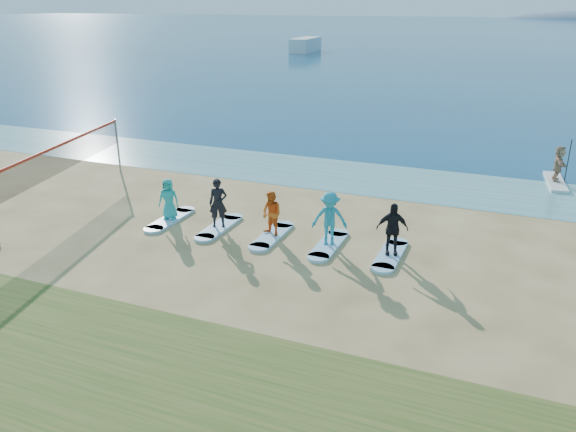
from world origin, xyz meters
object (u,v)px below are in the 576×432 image
at_px(student_2, 272,214).
at_px(boat_offshore_a, 305,52).
at_px(volleyball_net, 65,157).
at_px(student_0, 169,199).
at_px(paddleboarder, 559,163).
at_px(surfboard_2, 272,236).
at_px(surfboard_4, 390,255).
at_px(paddleboard, 555,182).
at_px(student_1, 218,203).
at_px(student_3, 330,218).
at_px(surfboard_3, 329,245).
at_px(surfboard_1, 219,227).
at_px(student_4, 392,229).
at_px(surfboard_0, 170,219).

bearing_deg(student_2, boat_offshore_a, 130.27).
distance_m(volleyball_net, student_0, 4.87).
xyz_separation_m(paddleboarder, surfboard_2, (-9.19, -10.36, -0.86)).
bearing_deg(student_2, surfboard_2, 0.00).
relative_size(paddleboarder, student_0, 1.04).
relative_size(volleyball_net, surfboard_4, 4.03).
height_order(boat_offshore_a, surfboard_4, boat_offshore_a).
distance_m(paddleboard, student_1, 15.31).
height_order(student_0, surfboard_2, student_0).
relative_size(paddleboarder, student_2, 1.02).
bearing_deg(student_3, student_1, 162.56).
xyz_separation_m(volleyball_net, paddleboard, (18.04, 10.22, -1.84)).
height_order(volleyball_net, surfboard_2, volleyball_net).
height_order(boat_offshore_a, surfboard_3, boat_offshore_a).
height_order(surfboard_1, student_3, student_3).
relative_size(surfboard_1, surfboard_4, 1.00).
bearing_deg(student_0, surfboard_2, -16.18).
relative_size(surfboard_1, surfboard_3, 1.00).
height_order(volleyball_net, surfboard_1, volleyball_net).
bearing_deg(surfboard_3, surfboard_2, 180.00).
height_order(boat_offshore_a, student_4, student_4).
relative_size(volleyball_net, student_2, 5.82).
xyz_separation_m(surfboard_2, surfboard_3, (2.05, 0.00, 0.00)).
distance_m(volleyball_net, paddleboard, 20.81).
distance_m(student_1, surfboard_4, 6.21).
distance_m(paddleboarder, student_3, 12.58).
height_order(volleyball_net, student_1, volleyball_net).
bearing_deg(student_1, surfboard_0, 155.66).
relative_size(student_0, surfboard_1, 0.68).
distance_m(student_1, surfboard_2, 2.24).
relative_size(paddleboarder, surfboard_3, 0.71).
bearing_deg(volleyball_net, surfboard_4, -0.62).
bearing_deg(surfboard_1, student_4, 0.00).
relative_size(student_1, surfboard_2, 0.79).
xyz_separation_m(paddleboarder, student_3, (-7.14, -10.36, 0.08)).
relative_size(surfboard_1, student_4, 1.31).
bearing_deg(paddleboard, student_0, -147.38).
height_order(student_1, surfboard_3, student_1).
xyz_separation_m(boat_offshore_a, student_4, (29.73, -71.56, 0.93)).
xyz_separation_m(surfboard_0, student_4, (8.19, 0.00, 0.89)).
bearing_deg(student_3, student_2, 162.56).
distance_m(volleyball_net, paddleboarder, 20.75).
relative_size(paddleboarder, student_1, 0.90).
height_order(paddleboarder, student_2, paddleboarder).
height_order(boat_offshore_a, surfboard_1, boat_offshore_a).
xyz_separation_m(student_2, surfboard_4, (4.09, 0.00, -0.81)).
bearing_deg(surfboard_4, surfboard_0, 180.00).
relative_size(surfboard_0, student_2, 1.44).
height_order(student_0, surfboard_3, student_0).
bearing_deg(student_1, surfboard_2, -24.34).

